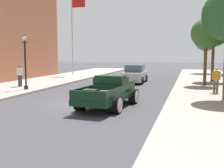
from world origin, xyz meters
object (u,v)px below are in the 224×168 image
pedestrian_sidewalk_left (20,74)px  street_tree_farthest (206,40)px  hotrod_truck_dark_green (110,92)px  flagpole (74,27)px  pedestrian_sidewalk_right (216,78)px  street_tree_third (214,32)px  street_lamp_near (25,58)px  car_background_silver (135,74)px  street_tree_second (206,34)px

pedestrian_sidewalk_left → street_tree_farthest: size_ratio=0.29×
hotrod_truck_dark_green → flagpole: (-9.46, 17.35, 5.02)m
pedestrian_sidewalk_right → flagpole: size_ratio=0.18×
pedestrian_sidewalk_right → street_tree_third: street_tree_third is taller
pedestrian_sidewalk_right → street_tree_third: 8.66m
pedestrian_sidewalk_right → street_lamp_near: size_ratio=0.43×
hotrod_truck_dark_green → car_background_silver: bearing=94.8°
street_tree_second → pedestrian_sidewalk_left: bearing=-160.4°
flagpole → hotrod_truck_dark_green: bearing=-61.4°
street_lamp_near → street_tree_farthest: street_tree_farthest is taller
street_tree_second → street_tree_third: 3.45m
pedestrian_sidewalk_left → pedestrian_sidewalk_right: bearing=1.4°
street_tree_second → street_tree_third: street_tree_third is taller
pedestrian_sidewalk_left → pedestrian_sidewalk_right: (14.23, 0.34, 0.00)m
pedestrian_sidewalk_right → street_tree_second: bearing=96.0°
flagpole → street_tree_farthest: 16.79m
street_tree_third → hotrod_truck_dark_green: bearing=-113.6°
street_lamp_near → street_tree_third: 16.43m
street_lamp_near → street_tree_farthest: bearing=57.5°
pedestrian_sidewalk_left → flagpole: (-0.74, 12.22, 4.68)m
hotrod_truck_dark_green → street_tree_third: bearing=66.4°
car_background_silver → flagpole: 11.41m
car_background_silver → street_tree_third: bearing=14.6°
pedestrian_sidewalk_right → street_tree_second: (-0.48, 4.56, 3.16)m
street_tree_farthest → car_background_silver: bearing=-117.9°
street_lamp_near → street_tree_third: street_tree_third is taller
pedestrian_sidewalk_left → street_tree_farthest: bearing=53.0°
street_lamp_near → car_background_silver: bearing=50.8°
pedestrian_sidewalk_left → flagpole: 13.11m
car_background_silver → street_tree_farthest: 14.84m
flagpole → street_tree_farthest: bearing=24.6°
hotrod_truck_dark_green → pedestrian_sidewalk_right: (5.51, 5.47, 0.33)m
hotrod_truck_dark_green → street_lamp_near: (-7.34, 3.79, 1.63)m
pedestrian_sidewalk_left → flagpole: size_ratio=0.18×
car_background_silver → street_tree_farthest: size_ratio=0.75×
pedestrian_sidewalk_left → street_tree_third: bearing=29.5°
street_lamp_near → street_tree_second: street_tree_second is taller
flagpole → car_background_silver: bearing=-34.1°
pedestrian_sidewalk_right → car_background_silver: bearing=136.6°
pedestrian_sidewalk_left → street_tree_third: size_ratio=0.28×
flagpole → street_tree_farthest: flagpole is taller
flagpole → street_tree_second: bearing=-26.8°
car_background_silver → street_tree_farthest: (6.73, 12.72, 3.65)m
car_background_silver → flagpole: (-8.49, 5.75, 5.00)m
pedestrian_sidewalk_left → street_tree_third: (14.55, 8.24, 3.54)m
hotrod_truck_dark_green → flagpole: 20.39m
flagpole → pedestrian_sidewalk_left: bearing=-86.6°
hotrod_truck_dark_green → street_tree_second: size_ratio=0.94×
pedestrian_sidewalk_left → street_tree_second: 14.94m
hotrod_truck_dark_green → car_background_silver: size_ratio=1.16×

